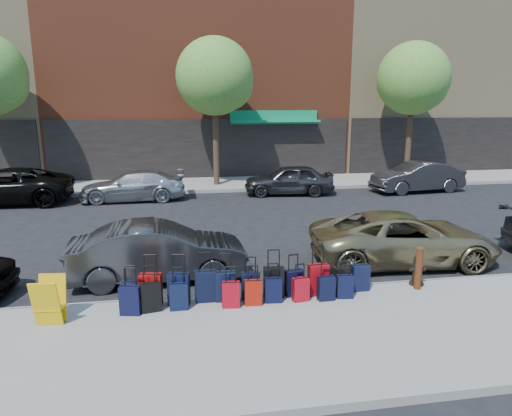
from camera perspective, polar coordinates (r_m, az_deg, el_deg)
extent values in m
plane|color=black|center=(14.43, -3.69, -4.02)|extent=(120.00, 120.00, 0.00)
cube|color=gray|center=(8.44, 1.17, -16.25)|extent=(60.00, 4.00, 0.15)
cube|color=gray|center=(24.14, -6.21, 2.97)|extent=(60.00, 4.00, 0.15)
cube|color=gray|center=(10.23, -0.99, -10.82)|extent=(60.00, 0.08, 0.15)
cube|color=gray|center=(22.15, -5.88, 2.09)|extent=(60.00, 0.08, 0.15)
cube|color=brown|center=(32.30, -7.64, 23.11)|extent=(17.00, 12.00, 20.00)
cube|color=black|center=(25.85, -6.57, 7.24)|extent=(16.66, 0.15, 3.40)
cube|color=#0D7B4F|center=(25.93, 2.40, 10.66)|extent=(5.00, 0.91, 0.27)
cube|color=#0D7B4F|center=(26.21, 2.27, 11.45)|extent=(5.00, 0.10, 0.60)
cube|color=tan|center=(36.52, 20.10, 19.68)|extent=(15.00, 12.00, 18.00)
cube|color=black|center=(31.13, 24.55, 7.12)|extent=(14.70, 0.15, 3.40)
cylinder|color=black|center=(23.38, -5.04, 8.79)|extent=(0.30, 0.30, 4.80)
sphere|color=#457E2A|center=(23.36, -5.19, 16.07)|extent=(3.80, 3.80, 3.80)
sphere|color=#457E2A|center=(23.40, -3.65, 15.16)|extent=(2.58, 2.58, 2.58)
cylinder|color=black|center=(26.40, 18.59, 8.63)|extent=(0.30, 0.30, 4.80)
sphere|color=#457E2A|center=(26.38, 19.06, 15.07)|extent=(3.80, 3.80, 3.80)
sphere|color=#457E2A|center=(26.65, 20.17, 14.14)|extent=(2.58, 2.58, 2.58)
cube|color=black|center=(9.74, -15.39, -10.35)|extent=(0.39, 0.26, 0.54)
cylinder|color=black|center=(9.53, -15.60, -7.12)|extent=(0.20, 0.07, 0.03)
cube|color=#9C0A0A|center=(9.70, -13.00, -9.92)|extent=(0.47, 0.30, 0.66)
cylinder|color=black|center=(9.45, -13.22, -5.89)|extent=(0.25, 0.06, 0.03)
cube|color=black|center=(9.63, -9.62, -9.94)|extent=(0.47, 0.31, 0.66)
cylinder|color=black|center=(9.38, -9.78, -5.92)|extent=(0.25, 0.07, 0.03)
cube|color=black|center=(9.70, -6.31, -9.67)|extent=(0.44, 0.24, 0.66)
cylinder|color=black|center=(9.45, -6.42, -5.69)|extent=(0.24, 0.03, 0.03)
cube|color=black|center=(9.69, -3.83, -9.74)|extent=(0.44, 0.26, 0.63)
cylinder|color=black|center=(9.45, -3.90, -5.90)|extent=(0.24, 0.05, 0.03)
cube|color=black|center=(9.77, -0.68, -9.71)|extent=(0.40, 0.25, 0.57)
cylinder|color=black|center=(9.55, -0.69, -6.28)|extent=(0.22, 0.06, 0.03)
cube|color=black|center=(9.86, 2.23, -9.24)|extent=(0.45, 0.28, 0.65)
cylinder|color=black|center=(9.62, 2.27, -5.38)|extent=(0.24, 0.06, 0.03)
cube|color=black|center=(9.96, 4.79, -9.30)|extent=(0.41, 0.28, 0.57)
cylinder|color=black|center=(9.75, 4.86, -5.94)|extent=(0.21, 0.07, 0.03)
cube|color=maroon|center=(10.06, 7.82, -8.84)|extent=(0.46, 0.27, 0.67)
cylinder|color=black|center=(9.82, 7.95, -4.90)|extent=(0.25, 0.05, 0.03)
cube|color=black|center=(10.32, 10.64, -8.71)|extent=(0.40, 0.27, 0.56)
cylinder|color=black|center=(10.11, 10.78, -5.54)|extent=(0.21, 0.07, 0.03)
cube|color=black|center=(10.44, 12.87, -8.48)|extent=(0.40, 0.23, 0.58)
cylinder|color=black|center=(10.23, 13.05, -5.17)|extent=(0.22, 0.04, 0.03)
cube|color=black|center=(9.42, -15.42, -11.03)|extent=(0.43, 0.30, 0.58)
cylinder|color=black|center=(9.19, -15.65, -7.41)|extent=(0.22, 0.07, 0.03)
cube|color=black|center=(9.46, -13.03, -10.81)|extent=(0.43, 0.30, 0.58)
cylinder|color=black|center=(9.23, -13.23, -7.21)|extent=(0.22, 0.08, 0.03)
cube|color=black|center=(9.43, -9.63, -10.84)|extent=(0.37, 0.22, 0.54)
cylinder|color=black|center=(9.22, -9.77, -7.49)|extent=(0.21, 0.04, 0.03)
cube|color=#9F0A17|center=(9.42, -3.15, -10.76)|extent=(0.37, 0.24, 0.52)
cylinder|color=black|center=(9.21, -3.19, -7.50)|extent=(0.20, 0.05, 0.03)
cube|color=#9A1609|center=(9.51, -0.37, -10.53)|extent=(0.36, 0.22, 0.52)
cylinder|color=black|center=(9.30, -0.37, -7.35)|extent=(0.20, 0.04, 0.03)
cube|color=black|center=(9.64, 2.17, -10.22)|extent=(0.37, 0.23, 0.52)
cylinder|color=black|center=(9.43, 2.20, -7.08)|extent=(0.20, 0.05, 0.03)
cube|color=#A80A17|center=(9.73, 5.59, -10.10)|extent=(0.36, 0.24, 0.49)
cylinder|color=black|center=(9.53, 5.66, -7.12)|extent=(0.19, 0.06, 0.03)
cube|color=black|center=(9.83, 8.75, -9.87)|extent=(0.36, 0.22, 0.52)
cylinder|color=black|center=(9.63, 8.86, -6.79)|extent=(0.20, 0.04, 0.03)
cube|color=black|center=(10.01, 11.03, -9.61)|extent=(0.36, 0.23, 0.50)
cylinder|color=black|center=(9.82, 11.17, -6.69)|extent=(0.19, 0.05, 0.03)
cylinder|color=black|center=(11.20, 19.41, -8.88)|extent=(0.33, 0.33, 0.05)
cylinder|color=black|center=(11.10, 19.52, -7.53)|extent=(0.22, 0.22, 0.51)
sphere|color=black|center=(11.00, 19.64, -5.98)|extent=(0.20, 0.20, 0.20)
cylinder|color=black|center=(11.08, 19.54, -7.27)|extent=(0.37, 0.11, 0.09)
cylinder|color=#38190C|center=(10.82, 19.67, -7.17)|extent=(0.16, 0.16, 0.93)
cylinder|color=#38190C|center=(10.67, 19.85, -4.81)|extent=(0.18, 0.18, 0.04)
cube|color=#E1AD0C|center=(9.35, -24.79, -10.90)|extent=(0.52, 0.28, 0.89)
cube|color=#E1AD0C|center=(9.63, -24.07, -10.14)|extent=(0.52, 0.28, 0.89)
cube|color=#E1AD0C|center=(9.54, -24.35, -11.27)|extent=(0.53, 0.38, 0.02)
imported|color=#343437|center=(11.29, -12.03, -5.39)|extent=(4.32, 1.67, 1.40)
imported|color=#908058|center=(12.84, 17.97, -3.61)|extent=(5.09, 2.67, 1.37)
imported|color=black|center=(22.17, -29.01, 2.36)|extent=(5.53, 2.58, 1.53)
imported|color=silver|center=(20.90, -15.13, 2.70)|extent=(4.57, 1.89, 1.32)
imported|color=#2D2E30|center=(21.59, 4.12, 3.56)|extent=(4.35, 2.20, 1.42)
imported|color=#303032|center=(23.55, 19.49, 3.69)|extent=(4.62, 2.04, 1.47)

